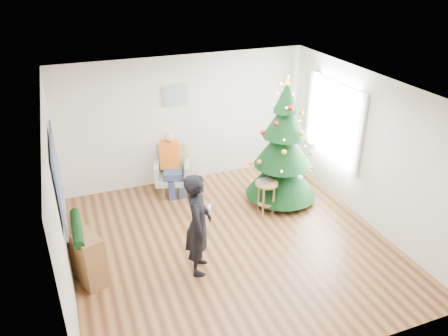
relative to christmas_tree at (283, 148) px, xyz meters
name	(u,v)px	position (x,y,z in m)	size (l,w,h in m)	color
floor	(231,243)	(-1.43, -1.01, -1.10)	(5.00, 5.00, 0.00)	brown
ceiling	(233,91)	(-1.43, -1.01, 1.50)	(5.00, 5.00, 0.00)	white
wall_back	(186,120)	(-1.43, 1.49, 0.20)	(5.00, 5.00, 0.00)	silver
wall_front	(321,277)	(-1.43, -3.51, 0.20)	(5.00, 5.00, 0.00)	silver
wall_left	(59,204)	(-3.93, -1.01, 0.20)	(5.00, 5.00, 0.00)	silver
wall_right	(368,150)	(1.07, -1.01, 0.20)	(5.00, 5.00, 0.00)	silver
window_panel	(334,120)	(1.04, -0.01, 0.40)	(0.04, 1.30, 1.40)	white
curtains	(333,120)	(1.01, -0.01, 0.40)	(0.05, 1.75, 1.50)	white
christmas_tree	(283,148)	(0.00, 0.00, 0.00)	(1.35, 1.35, 2.43)	#3F2816
stool	(266,197)	(-0.47, -0.32, -0.78)	(0.41, 0.41, 0.61)	brown
laptop	(267,182)	(-0.47, -0.32, -0.47)	(0.34, 0.22, 0.03)	silver
armchair	(173,175)	(-1.86, 1.05, -0.75)	(0.80, 0.78, 0.96)	#96A786
seated_person	(172,164)	(-1.88, 1.01, -0.46)	(0.46, 0.59, 1.25)	navy
standing_man	(198,224)	(-2.11, -1.42, -0.29)	(0.59, 0.39, 1.61)	black
game_controller	(210,207)	(-1.94, -1.45, -0.02)	(0.04, 0.13, 0.04)	white
console	(81,252)	(-3.76, -0.92, -0.70)	(0.30, 1.00, 0.80)	brown
garland	(77,228)	(-3.76, -0.92, -0.28)	(0.14, 0.14, 0.90)	black
tapestry	(58,178)	(-3.89, -0.71, 0.45)	(0.03, 1.50, 1.15)	black
framed_picture	(175,95)	(-1.63, 1.46, 0.75)	(0.52, 0.05, 0.42)	tan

